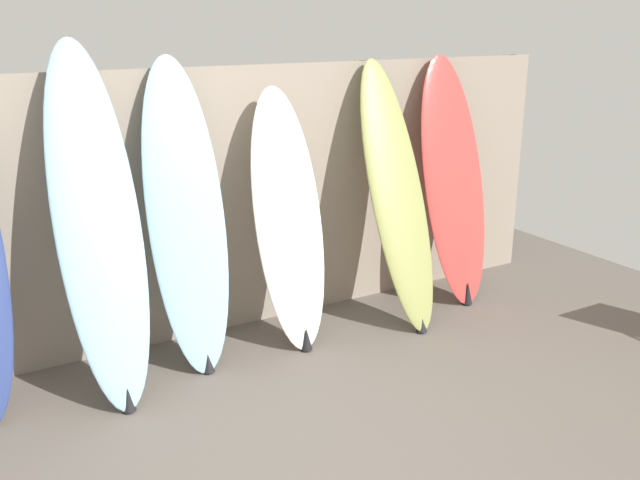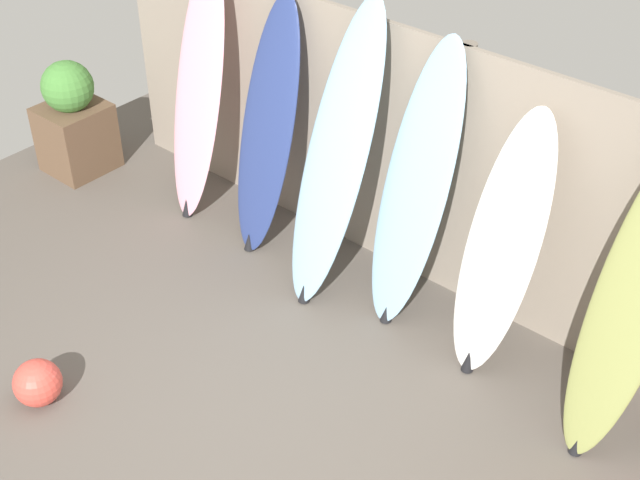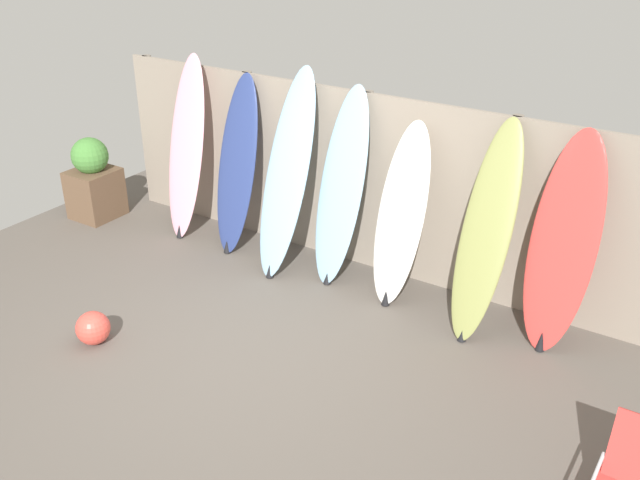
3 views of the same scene
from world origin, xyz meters
name	(u,v)px [view 3 (image 3 of 3)]	position (x,y,z in m)	size (l,w,h in m)	color
ground	(242,358)	(0.00, 0.00, 0.00)	(7.68, 7.68, 0.00)	#5B544C
fence_back	(364,182)	(0.00, 2.01, 0.90)	(6.08, 0.11, 1.80)	gray
surfboard_pink_0	(186,150)	(-1.99, 1.62, 0.97)	(0.47, 0.52, 1.97)	pink
surfboard_navy_1	(237,166)	(-1.31, 1.64, 0.91)	(0.47, 0.59, 1.84)	navy
surfboard_skyblue_2	(287,175)	(-0.61, 1.55, 0.99)	(0.50, 0.80, 2.01)	#8CB7D6
surfboard_skyblue_3	(341,189)	(-0.06, 1.66, 0.93)	(0.52, 0.61, 1.89)	#8CB7D6
surfboard_white_4	(401,216)	(0.61, 1.61, 0.83)	(0.50, 0.57, 1.68)	white
surfboard_olive_5	(487,232)	(1.44, 1.56, 0.91)	(0.44, 0.80, 1.83)	olive
surfboard_red_6	(563,245)	(2.05, 1.67, 0.90)	(0.55, 0.55, 1.84)	#D13D38
planter_box	(94,181)	(-3.21, 1.32, 0.44)	(0.49, 0.52, 0.96)	brown
beach_ball	(93,328)	(-1.20, -0.51, 0.15)	(0.29, 0.29, 0.29)	#E54C3F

